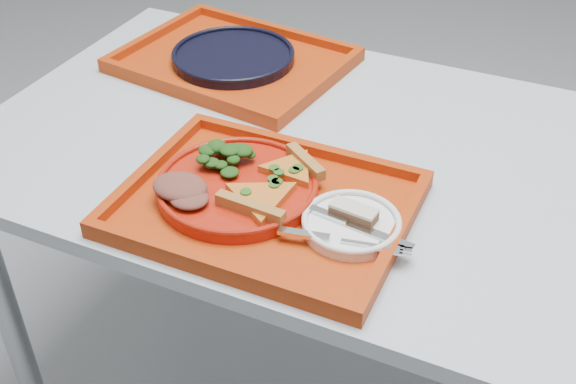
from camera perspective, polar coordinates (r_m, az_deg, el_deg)
The scene contains 13 objects.
table at distance 1.31m, azimuth 9.41°, elevation -0.81°, with size 1.60×0.80×0.75m.
tray_main at distance 1.15m, azimuth -1.79°, elevation -1.25°, with size 0.45×0.35×0.01m, color #A52D08.
tray_far at distance 1.57m, azimuth -4.32°, elevation 10.10°, with size 0.45×0.35×0.01m, color #A52D08.
dinner_plate at distance 1.17m, azimuth -4.02°, elevation 0.31°, with size 0.26×0.26×0.02m, color #A51A0B.
side_plate at distance 1.10m, azimuth 5.02°, elevation -2.66°, with size 0.15×0.15×0.01m, color white.
navy_plate at distance 1.57m, azimuth -4.34°, elevation 10.55°, with size 0.26×0.26×0.02m, color black.
pizza_slice_a at distance 1.12m, azimuth -2.14°, elevation -0.33°, with size 0.13×0.11×0.02m, color gold, non-canonical shape.
pizza_slice_b at distance 1.18m, azimuth 0.25°, elevation 2.02°, with size 0.11×0.10×0.02m, color gold, non-canonical shape.
salad_heap at distance 1.19m, azimuth -4.92°, elevation 2.90°, with size 0.08×0.07×0.04m, color black.
meat_portion at distance 1.14m, azimuth -8.53°, elevation 0.42°, with size 0.09×0.07×0.03m, color brown.
dessert_bar at distance 1.10m, azimuth 5.20°, elevation -1.59°, with size 0.08×0.04×0.02m.
knife at distance 1.08m, azimuth 5.42°, elevation -2.65°, with size 0.18×0.02×0.01m, color silver.
fork at distance 1.05m, azimuth 4.11°, elevation -3.79°, with size 0.18×0.02×0.01m, color silver.
Camera 1 is at (0.23, -1.01, 1.47)m, focal length 45.00 mm.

